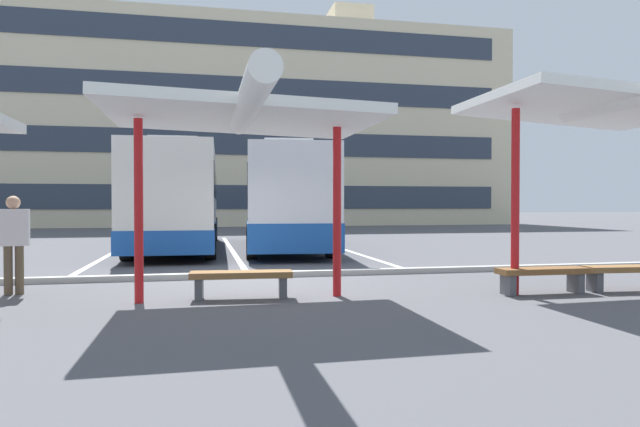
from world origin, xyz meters
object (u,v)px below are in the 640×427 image
Objects in this scene: coach_bus_1 at (284,201)px; waiting_passenger_0 at (14,237)px; waiting_shelter_2 at (599,109)px; bench_2 at (542,275)px; bench_3 at (634,272)px; bench_1 at (241,278)px; coach_bus_0 at (179,200)px; waiting_shelter_1 at (242,118)px.

waiting_passenger_0 is at bearing -124.52° from coach_bus_1.
waiting_shelter_2 is 2.78× the size of waiting_passenger_0.
coach_bus_1 reaches higher than bench_2.
bench_3 is 10.90m from waiting_passenger_0.
bench_1 is at bearing 172.25° from waiting_shelter_2.
bench_3 is at bearing -53.10° from coach_bus_0.
coach_bus_1 reaches higher than waiting_passenger_0.
bench_1 is at bearing 174.83° from bench_3.
bench_3 is (6.93, -0.28, -2.57)m from waiting_shelter_1.
waiting_shelter_1 is 2.59m from bench_1.
coach_bus_0 reaches higher than bench_2.
waiting_passenger_0 is (-8.92, 1.82, 0.65)m from bench_2.
coach_bus_0 reaches higher than bench_1.
bench_2 is (5.13, -0.58, -0.00)m from bench_1.
bench_1 is 0.36× the size of waiting_shelter_2.
bench_2 is at bearing -6.48° from bench_1.
waiting_passenger_0 reaches higher than bench_1.
waiting_shelter_1 is at bearing -90.00° from bench_1.
bench_3 is at bearing -2.33° from waiting_shelter_1.
waiting_shelter_2 is (6.03, -0.48, 0.27)m from waiting_shelter_1.
waiting_shelter_1 reaches higher than bench_3.
bench_2 is (-0.90, 0.24, -2.84)m from waiting_shelter_2.
bench_2 is at bearing 165.16° from waiting_shelter_2.
bench_1 is 6.71m from waiting_shelter_2.
bench_1 is (-2.17, -9.90, -1.30)m from coach_bus_1.
waiting_shelter_2 is 2.99m from bench_2.
waiting_shelter_2 is 2.98m from bench_3.
bench_3 is (8.31, -11.07, -1.35)m from coach_bus_0.
bench_3 is (1.80, -0.04, 0.01)m from bench_2.
coach_bus_0 is 6.40× the size of bench_1.
waiting_passenger_0 is at bearing 161.94° from bench_1.
coach_bus_1 is at bearing 78.05° from waiting_shelter_1.
waiting_passenger_0 is at bearing 168.17° from waiting_shelter_2.
waiting_passenger_0 is at bearing 170.14° from bench_3.
bench_2 is (6.51, -11.03, -1.35)m from coach_bus_0.
waiting_shelter_1 is 2.79× the size of bench_3.
bench_3 is (4.76, -10.52, -1.30)m from coach_bus_1.
coach_bus_0 is at bearing 75.37° from waiting_passenger_0.
waiting_passenger_0 is (-5.96, -8.66, -0.66)m from coach_bus_1.
waiting_shelter_2 reaches higher than bench_1.
coach_bus_0 reaches higher than waiting_shelter_2.
waiting_shelter_2 is at bearing -167.86° from bench_3.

